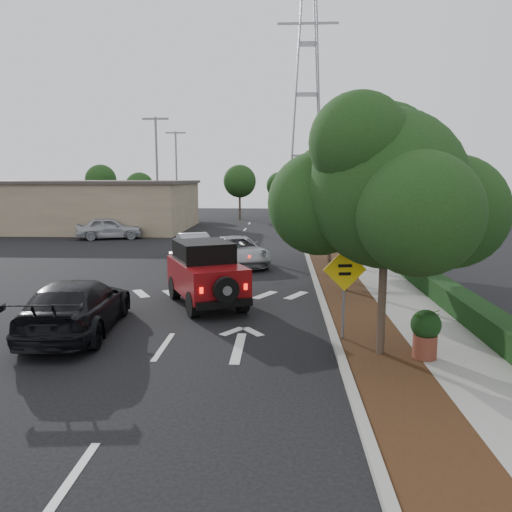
# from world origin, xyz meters

# --- Properties ---
(ground) EXTENTS (120.00, 120.00, 0.00)m
(ground) POSITION_xyz_m (0.00, 0.00, 0.00)
(ground) COLOR black
(ground) RESTS_ON ground
(curb) EXTENTS (0.20, 70.00, 0.15)m
(curb) POSITION_xyz_m (4.60, 12.00, 0.07)
(curb) COLOR #9E9B93
(curb) RESTS_ON ground
(planting_strip) EXTENTS (1.80, 70.00, 0.12)m
(planting_strip) POSITION_xyz_m (5.60, 12.00, 0.06)
(planting_strip) COLOR black
(planting_strip) RESTS_ON ground
(sidewalk) EXTENTS (2.00, 70.00, 0.12)m
(sidewalk) POSITION_xyz_m (7.50, 12.00, 0.06)
(sidewalk) COLOR gray
(sidewalk) RESTS_ON ground
(hedge) EXTENTS (0.80, 70.00, 0.80)m
(hedge) POSITION_xyz_m (8.90, 12.00, 0.40)
(hedge) COLOR black
(hedge) RESTS_ON ground
(commercial_building) EXTENTS (22.00, 12.00, 4.00)m
(commercial_building) POSITION_xyz_m (-16.00, 30.00, 2.00)
(commercial_building) COLOR #7F7157
(commercial_building) RESTS_ON ground
(transmission_tower) EXTENTS (7.00, 4.00, 28.00)m
(transmission_tower) POSITION_xyz_m (6.00, 48.00, 0.00)
(transmission_tower) COLOR slate
(transmission_tower) RESTS_ON ground
(street_tree_near) EXTENTS (3.80, 3.80, 5.92)m
(street_tree_near) POSITION_xyz_m (5.60, -0.50, 0.00)
(street_tree_near) COLOR black
(street_tree_near) RESTS_ON ground
(street_tree_mid) EXTENTS (3.20, 3.20, 5.32)m
(street_tree_mid) POSITION_xyz_m (5.60, 6.50, 0.00)
(street_tree_mid) COLOR black
(street_tree_mid) RESTS_ON ground
(street_tree_far) EXTENTS (3.40, 3.40, 5.62)m
(street_tree_far) POSITION_xyz_m (5.60, 13.00, 0.00)
(street_tree_far) COLOR black
(street_tree_far) RESTS_ON ground
(light_pole_a) EXTENTS (2.00, 0.22, 9.00)m
(light_pole_a) POSITION_xyz_m (-6.50, 26.00, 0.00)
(light_pole_a) COLOR slate
(light_pole_a) RESTS_ON ground
(light_pole_b) EXTENTS (2.00, 0.22, 9.00)m
(light_pole_b) POSITION_xyz_m (-7.50, 38.00, 0.00)
(light_pole_b) COLOR slate
(light_pole_b) RESTS_ON ground
(red_jeep) EXTENTS (3.42, 4.55, 2.23)m
(red_jeep) POSITION_xyz_m (0.41, 4.59, 1.13)
(red_jeep) COLOR black
(red_jeep) RESTS_ON ground
(silver_suv_ahead) EXTENTS (4.03, 5.71, 1.45)m
(silver_suv_ahead) POSITION_xyz_m (0.86, 12.61, 0.72)
(silver_suv_ahead) COLOR #9C9EA4
(silver_suv_ahead) RESTS_ON ground
(black_suv_oncoming) EXTENTS (2.66, 5.56, 1.56)m
(black_suv_oncoming) POSITION_xyz_m (-2.77, 1.10, 0.78)
(black_suv_oncoming) COLOR black
(black_suv_oncoming) RESTS_ON ground
(silver_sedan_oncoming) EXTENTS (2.95, 4.71, 1.46)m
(silver_sedan_oncoming) POSITION_xyz_m (-1.82, 14.53, 0.73)
(silver_sedan_oncoming) COLOR #A4A5AB
(silver_sedan_oncoming) RESTS_ON ground
(parked_suv) EXTENTS (4.99, 3.15, 1.58)m
(parked_suv) POSITION_xyz_m (-9.38, 22.99, 0.79)
(parked_suv) COLOR #ADB0B5
(parked_suv) RESTS_ON ground
(speed_hump_sign) EXTENTS (1.16, 0.15, 2.48)m
(speed_hump_sign) POSITION_xyz_m (4.80, 0.55, 1.72)
(speed_hump_sign) COLOR slate
(speed_hump_sign) RESTS_ON ground
(terracotta_planter) EXTENTS (0.72, 0.72, 1.26)m
(terracotta_planter) POSITION_xyz_m (6.60, -0.82, 0.85)
(terracotta_planter) COLOR brown
(terracotta_planter) RESTS_ON ground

